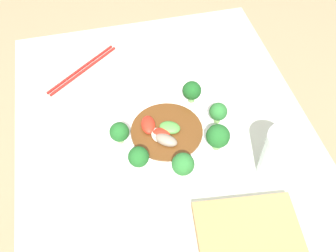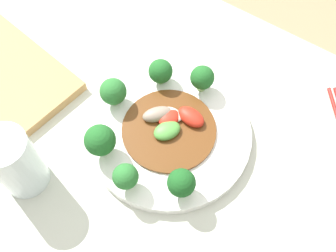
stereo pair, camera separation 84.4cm
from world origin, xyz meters
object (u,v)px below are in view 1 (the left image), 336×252
broccoli_southeast (192,91)px  broccoli_west (183,164)px  chopsticks (82,70)px  broccoli_south (218,112)px  broccoli_southwest (218,136)px  stirfry_center (164,131)px  broccoli_northwest (139,157)px  plate (168,134)px  broccoli_north (119,132)px  drinking_glass (280,156)px

broccoli_southeast → broccoli_west: size_ratio=1.03×
broccoli_southeast → chopsticks: size_ratio=0.30×
broccoli_south → broccoli_southwest: bearing=161.1°
broccoli_west → stirfry_center: 0.12m
broccoli_south → broccoli_northwest: bearing=110.9°
broccoli_southwest → chopsticks: (0.34, 0.27, -0.06)m
plate → broccoli_northwest: 0.12m
broccoli_north → chopsticks: bearing=12.8°
plate → broccoli_northwest: bearing=132.2°
broccoli_southwest → broccoli_north: bearing=72.2°
plate → broccoli_north: size_ratio=5.17×
broccoli_northwest → chopsticks: size_ratio=0.26×
broccoli_west → drinking_glass: (-0.03, -0.20, 0.01)m
plate → broccoli_southwest: broccoli_southwest is taller
broccoli_southeast → chopsticks: bearing=52.7°
broccoli_south → drinking_glass: 0.17m
broccoli_northwest → drinking_glass: size_ratio=0.41×
broccoli_northwest → broccoli_west: bearing=-115.6°
broccoli_southwest → stirfry_center: bearing=57.5°
plate → chopsticks: plate is taller
broccoli_south → broccoli_west: bearing=135.8°
drinking_glass → chopsticks: size_ratio=0.65×
broccoli_west → broccoli_south: size_ratio=1.02×
broccoli_southeast → broccoli_north: (-0.08, 0.19, -0.00)m
broccoli_west → stirfry_center: bearing=6.9°
broccoli_southeast → drinking_glass: (-0.23, -0.13, 0.01)m
broccoli_west → chopsticks: broccoli_west is taller
broccoli_west → broccoli_north: same height
drinking_glass → chopsticks: 0.57m
broccoli_west → broccoli_southwest: broccoli_southwest is taller
broccoli_northwest → chopsticks: 0.36m
broccoli_northwest → stirfry_center: bearing=-45.3°
broccoli_west → broccoli_south: same height
broccoli_west → stirfry_center: (0.11, 0.01, -0.03)m
broccoli_southeast → broccoli_north: 0.21m
plate → broccoli_southwest: size_ratio=4.35×
broccoli_southwest → broccoli_northwest: (-0.01, 0.18, -0.01)m
plate → broccoli_south: size_ratio=5.20×
broccoli_southwest → stirfry_center: broccoli_southwest is taller
broccoli_south → stirfry_center: size_ratio=0.34×
broccoli_southeast → broccoli_southwest: broccoli_southwest is taller
chopsticks → broccoli_northwest: bearing=-165.2°
broccoli_north → plate: bearing=-88.8°
drinking_glass → broccoli_southeast: bearing=28.5°
broccoli_southeast → chopsticks: 0.32m
plate → broccoli_west: (-0.12, -0.00, 0.04)m
broccoli_north → broccoli_south: same height
plate → stirfry_center: (-0.00, 0.01, 0.02)m
broccoli_northwest → stirfry_center: broccoli_northwest is taller
broccoli_southeast → broccoli_west: (-0.20, 0.07, -0.00)m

